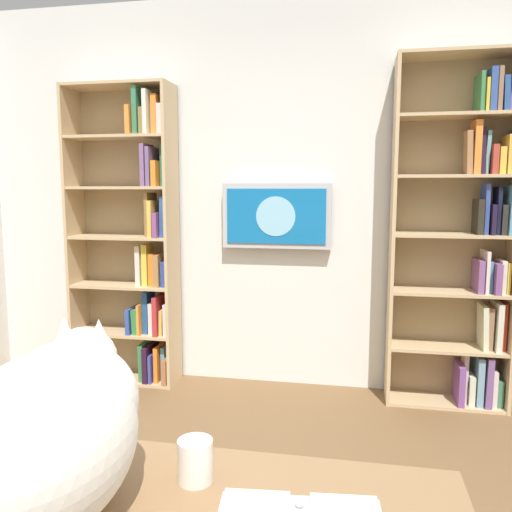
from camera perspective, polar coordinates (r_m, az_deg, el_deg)
The scene contains 6 objects.
wall_back at distance 3.65m, azimuth 2.84°, elevation 6.67°, with size 4.52×0.06×2.70m, color silver.
bookshelf_left at distance 3.53m, azimuth 22.19°, elevation 1.71°, with size 0.75×0.28×2.22m.
bookshelf_right at distance 3.79m, azimuth -13.06°, elevation 1.55°, with size 0.76×0.28×2.11m.
wall_mounted_tv at distance 3.58m, azimuth 2.27°, elevation 4.42°, with size 0.75×0.07×0.45m.
cat at distance 1.14m, azimuth -21.63°, elevation -17.24°, with size 0.34×0.59×0.38m.
coffee_mug at distance 1.25m, azimuth -6.71°, elevation -21.49°, with size 0.08×0.08×0.10m, color white.
Camera 1 is at (-0.51, 1.39, 1.40)m, focal length 36.27 mm.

